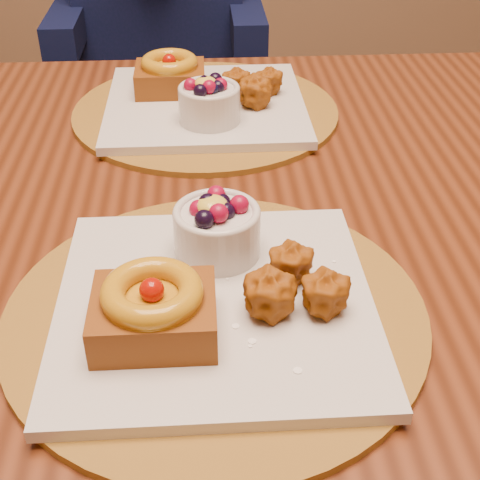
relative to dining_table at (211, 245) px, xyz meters
name	(u,v)px	position (x,y,z in m)	size (l,w,h in m)	color
dining_table	(211,245)	(0.00, 0.00, 0.00)	(1.60, 0.90, 0.76)	#3B190A
place_setting_near	(212,293)	(0.00, -0.22, 0.10)	(0.38, 0.38, 0.08)	brown
place_setting_far	(204,101)	(0.00, 0.22, 0.10)	(0.38, 0.38, 0.08)	brown
chair_far	(159,92)	(-0.11, 0.88, -0.16)	(0.49, 0.49, 0.94)	black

